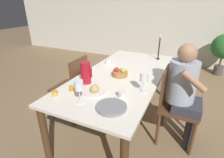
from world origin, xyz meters
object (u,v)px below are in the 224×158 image
object	(u,v)px
jam_jar_red	(55,93)
chair_person_side	(173,104)
candlestick_tall	(159,49)
wine_glass_juice	(79,87)
wine_glass_water	(144,78)
chair_opposite	(73,86)
red_pitcher	(86,73)
serving_tray	(111,107)
potted_plant	(224,48)
person_seated	(184,89)
teacup_across	(108,62)
fruit_bowl	(120,73)
teacup_near_person	(122,95)
jam_jar_amber	(72,88)
bread_plate	(95,90)

from	to	relation	value
jam_jar_red	chair_person_side	bearing A→B (deg)	35.48
candlestick_tall	wine_glass_juice	bearing A→B (deg)	-103.26
chair_person_side	wine_glass_juice	distance (m)	1.14
wine_glass_water	wine_glass_juice	world-z (taller)	wine_glass_juice
wine_glass_water	candlestick_tall	xyz separation A→B (m)	(-0.09, 1.17, 0.00)
chair_person_side	chair_opposite	world-z (taller)	same
red_pitcher	serving_tray	bearing A→B (deg)	-36.40
candlestick_tall	potted_plant	xyz separation A→B (m)	(1.11, 1.77, -0.26)
person_seated	teacup_across	world-z (taller)	person_seated
chair_opposite	wine_glass_water	bearing A→B (deg)	-101.04
wine_glass_juice	potted_plant	distance (m)	3.70
wine_glass_water	fruit_bowl	distance (m)	0.48
chair_person_side	candlestick_tall	distance (m)	1.02
jam_jar_red	fruit_bowl	xyz separation A→B (m)	(0.39, 0.72, 0.01)
wine_glass_water	teacup_near_person	bearing A→B (deg)	-129.85
teacup_near_person	jam_jar_red	world-z (taller)	teacup_near_person
chair_opposite	wine_glass_water	world-z (taller)	wine_glass_water
person_seated	serving_tray	distance (m)	0.89
chair_person_side	wine_glass_water	world-z (taller)	wine_glass_water
person_seated	candlestick_tall	size ratio (longest dim) A/B	3.07
teacup_across	jam_jar_amber	bearing A→B (deg)	-88.12
serving_tray	candlestick_tall	world-z (taller)	candlestick_tall
bread_plate	potted_plant	world-z (taller)	potted_plant
jam_jar_amber	fruit_bowl	bearing A→B (deg)	61.78
red_pitcher	teacup_near_person	xyz separation A→B (m)	(0.48, -0.13, -0.10)
wine_glass_water	jam_jar_amber	xyz separation A→B (m)	(-0.67, -0.28, -0.13)
serving_tray	potted_plant	xyz separation A→B (m)	(1.18, 3.35, -0.12)
jam_jar_red	fruit_bowl	size ratio (longest dim) A/B	0.30
wine_glass_juice	jam_jar_red	size ratio (longest dim) A/B	3.86
potted_plant	serving_tray	bearing A→B (deg)	-109.47
teacup_near_person	person_seated	bearing A→B (deg)	42.23
potted_plant	red_pitcher	bearing A→B (deg)	-119.02
candlestick_tall	serving_tray	bearing A→B (deg)	-92.77
wine_glass_water	fruit_bowl	bearing A→B (deg)	142.37
person_seated	jam_jar_amber	distance (m)	1.20
jam_jar_amber	potted_plant	xyz separation A→B (m)	(1.69, 3.22, -0.13)
serving_tray	person_seated	bearing A→B (deg)	52.45
wine_glass_juice	teacup_across	bearing A→B (deg)	102.53
teacup_across	bread_plate	size ratio (longest dim) A/B	0.61
teacup_across	person_seated	bearing A→B (deg)	-17.41
teacup_across	jam_jar_red	distance (m)	1.07
bread_plate	jam_jar_red	bearing A→B (deg)	-146.15
wine_glass_water	teacup_across	size ratio (longest dim) A/B	1.53
teacup_across	potted_plant	distance (m)	2.88
wine_glass_juice	fruit_bowl	xyz separation A→B (m)	(0.09, 0.72, -0.12)
teacup_across	candlestick_tall	distance (m)	0.83
serving_tray	fruit_bowl	bearing A→B (deg)	106.78
wine_glass_juice	serving_tray	size ratio (longest dim) A/B	0.82
chair_person_side	chair_opposite	xyz separation A→B (m)	(-1.33, -0.11, 0.00)
chair_person_side	jam_jar_amber	xyz separation A→B (m)	(-0.97, -0.59, 0.27)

